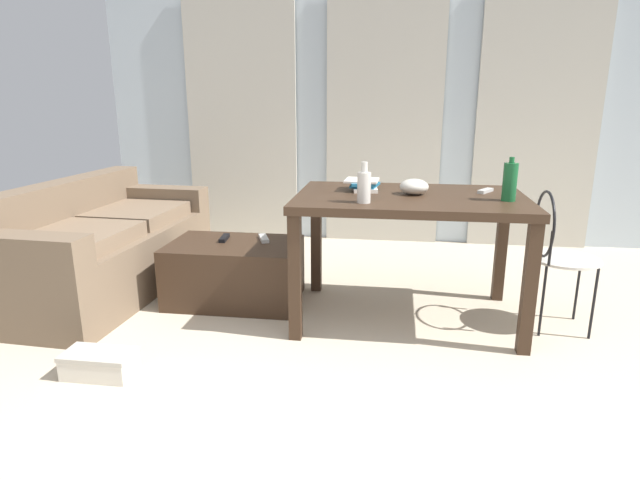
{
  "coord_description": "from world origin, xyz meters",
  "views": [
    {
      "loc": [
        0.12,
        -1.62,
        1.37
      ],
      "look_at": [
        -0.36,
        1.74,
        0.44
      ],
      "focal_mm": 29.45,
      "sensor_mm": 36.0,
      "label": 1
    }
  ],
  "objects_px": {
    "book_stack": "(364,185)",
    "bottle_near": "(510,182)",
    "coffee_table": "(235,272)",
    "bowl": "(414,187)",
    "tv_remote_primary": "(224,238)",
    "couch": "(100,248)",
    "tv_remote_on_table": "(485,191)",
    "shoebox": "(99,364)",
    "craft_table": "(410,211)",
    "wire_chair": "(555,245)",
    "bottle_far": "(364,186)",
    "tv_remote_secondary": "(264,238)"
  },
  "relations": [
    {
      "from": "tv_remote_primary",
      "to": "bottle_far",
      "type": "bearing_deg",
      "value": -31.52
    },
    {
      "from": "craft_table",
      "to": "tv_remote_on_table",
      "type": "relative_size",
      "value": 9.31
    },
    {
      "from": "book_stack",
      "to": "shoebox",
      "type": "xyz_separation_m",
      "value": [
        -1.25,
        -1.1,
        -0.76
      ]
    },
    {
      "from": "couch",
      "to": "bowl",
      "type": "distance_m",
      "value": 2.27
    },
    {
      "from": "coffee_table",
      "to": "tv_remote_primary",
      "type": "distance_m",
      "value": 0.25
    },
    {
      "from": "coffee_table",
      "to": "book_stack",
      "type": "bearing_deg",
      "value": 1.01
    },
    {
      "from": "coffee_table",
      "to": "shoebox",
      "type": "relative_size",
      "value": 2.46
    },
    {
      "from": "book_stack",
      "to": "tv_remote_primary",
      "type": "distance_m",
      "value": 1.04
    },
    {
      "from": "wire_chair",
      "to": "tv_remote_on_table",
      "type": "distance_m",
      "value": 0.52
    },
    {
      "from": "bottle_near",
      "to": "tv_remote_on_table",
      "type": "height_order",
      "value": "bottle_near"
    },
    {
      "from": "book_stack",
      "to": "tv_remote_on_table",
      "type": "xyz_separation_m",
      "value": [
        0.75,
        0.03,
        -0.03
      ]
    },
    {
      "from": "craft_table",
      "to": "book_stack",
      "type": "relative_size",
      "value": 5.05
    },
    {
      "from": "craft_table",
      "to": "tv_remote_secondary",
      "type": "distance_m",
      "value": 1.04
    },
    {
      "from": "shoebox",
      "to": "wire_chair",
      "type": "bearing_deg",
      "value": 21.41
    },
    {
      "from": "tv_remote_primary",
      "to": "tv_remote_on_table",
      "type": "bearing_deg",
      "value": -7.05
    },
    {
      "from": "book_stack",
      "to": "couch",
      "type": "bearing_deg",
      "value": 178.28
    },
    {
      "from": "book_stack",
      "to": "bowl",
      "type": "bearing_deg",
      "value": -19.17
    },
    {
      "from": "book_stack",
      "to": "bottle_near",
      "type": "bearing_deg",
      "value": -15.82
    },
    {
      "from": "bottle_near",
      "to": "bowl",
      "type": "distance_m",
      "value": 0.55
    },
    {
      "from": "bottle_near",
      "to": "wire_chair",
      "type": "bearing_deg",
      "value": 13.85
    },
    {
      "from": "tv_remote_secondary",
      "to": "shoebox",
      "type": "distance_m",
      "value": 1.37
    },
    {
      "from": "coffee_table",
      "to": "tv_remote_primary",
      "type": "relative_size",
      "value": 5.02
    },
    {
      "from": "coffee_table",
      "to": "tv_remote_secondary",
      "type": "height_order",
      "value": "tv_remote_secondary"
    },
    {
      "from": "couch",
      "to": "book_stack",
      "type": "distance_m",
      "value": 1.96
    },
    {
      "from": "couch",
      "to": "shoebox",
      "type": "relative_size",
      "value": 5.28
    },
    {
      "from": "wire_chair",
      "to": "shoebox",
      "type": "height_order",
      "value": "wire_chair"
    },
    {
      "from": "book_stack",
      "to": "tv_remote_primary",
      "type": "xyz_separation_m",
      "value": [
        -0.96,
        0.06,
        -0.4
      ]
    },
    {
      "from": "bowl",
      "to": "wire_chair",
      "type": "bearing_deg",
      "value": -3.69
    },
    {
      "from": "bottle_far",
      "to": "bowl",
      "type": "relative_size",
      "value": 1.31
    },
    {
      "from": "tv_remote_secondary",
      "to": "coffee_table",
      "type": "bearing_deg",
      "value": -171.4
    },
    {
      "from": "bowl",
      "to": "book_stack",
      "type": "bearing_deg",
      "value": 160.83
    },
    {
      "from": "couch",
      "to": "book_stack",
      "type": "height_order",
      "value": "book_stack"
    },
    {
      "from": "coffee_table",
      "to": "bowl",
      "type": "distance_m",
      "value": 1.35
    },
    {
      "from": "tv_remote_on_table",
      "to": "tv_remote_secondary",
      "type": "distance_m",
      "value": 1.49
    },
    {
      "from": "bottle_near",
      "to": "book_stack",
      "type": "relative_size",
      "value": 0.91
    },
    {
      "from": "bowl",
      "to": "bottle_far",
      "type": "bearing_deg",
      "value": -133.32
    },
    {
      "from": "couch",
      "to": "tv_remote_on_table",
      "type": "xyz_separation_m",
      "value": [
        2.65,
        -0.03,
        0.49
      ]
    },
    {
      "from": "couch",
      "to": "shoebox",
      "type": "distance_m",
      "value": 1.35
    },
    {
      "from": "bottle_near",
      "to": "bowl",
      "type": "bearing_deg",
      "value": 166.22
    },
    {
      "from": "coffee_table",
      "to": "tv_remote_primary",
      "type": "xyz_separation_m",
      "value": [
        -0.09,
        0.07,
        0.22
      ]
    },
    {
      "from": "coffee_table",
      "to": "craft_table",
      "type": "relative_size",
      "value": 0.63
    },
    {
      "from": "tv_remote_on_table",
      "to": "tv_remote_primary",
      "type": "height_order",
      "value": "tv_remote_on_table"
    },
    {
      "from": "coffee_table",
      "to": "shoebox",
      "type": "xyz_separation_m",
      "value": [
        -0.38,
        -1.09,
        -0.14
      ]
    },
    {
      "from": "couch",
      "to": "bottle_near",
      "type": "distance_m",
      "value": 2.81
    },
    {
      "from": "tv_remote_on_table",
      "to": "tv_remote_primary",
      "type": "bearing_deg",
      "value": -148.5
    },
    {
      "from": "couch",
      "to": "coffee_table",
      "type": "xyz_separation_m",
      "value": [
        1.02,
        -0.07,
        -0.11
      ]
    },
    {
      "from": "craft_table",
      "to": "tv_remote_secondary",
      "type": "height_order",
      "value": "craft_table"
    },
    {
      "from": "tv_remote_on_table",
      "to": "shoebox",
      "type": "bearing_deg",
      "value": -118.06
    },
    {
      "from": "tv_remote_primary",
      "to": "shoebox",
      "type": "relative_size",
      "value": 0.49
    },
    {
      "from": "coffee_table",
      "to": "bottle_far",
      "type": "height_order",
      "value": "bottle_far"
    }
  ]
}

